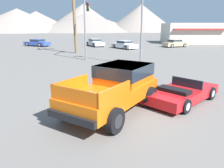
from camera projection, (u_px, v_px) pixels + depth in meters
The scene contains 12 objects.
ground_plane at pixel (119, 108), 9.44m from camera, with size 320.00×320.00×0.00m, color slate.
orange_pickup_truck at pixel (117, 85), 8.98m from camera, with size 4.36×5.23×1.85m.
red_convertible_car at pixel (181, 93), 10.17m from camera, with size 4.17×4.11×1.01m.
parked_car_blue at pixel (37, 43), 37.23m from camera, with size 4.89×3.65×1.18m.
parked_car_white at pixel (124, 45), 33.28m from camera, with size 4.06×4.65×1.19m.
parked_car_tan at pixel (175, 43), 35.78m from camera, with size 4.42×3.18×1.22m.
parked_car_silver at pixel (95, 42), 37.22m from camera, with size 3.52×4.89×1.23m.
traffic_light_main at pixel (86, 17), 22.73m from camera, with size 0.38×3.75×6.16m.
street_lamp_post at pixel (142, 2), 17.74m from camera, with size 0.90×0.24×8.95m.
palm_tree_tall at pixel (73, 2), 26.23m from camera, with size 2.69×2.73×8.32m.
storefront_building at pixel (191, 33), 43.62m from camera, with size 10.64×8.30×3.87m.
distant_mountain_range at pixel (71, 20), 128.29m from camera, with size 115.20×73.35×16.50m.
Camera 1 is at (-0.36, -8.85, 3.44)m, focal length 35.00 mm.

